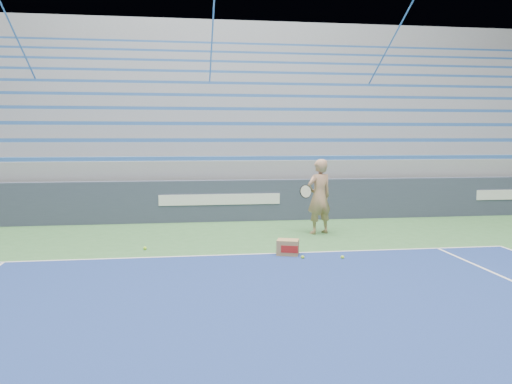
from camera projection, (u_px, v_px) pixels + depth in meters
The scene contains 8 objects.
sponsor_barrier at pixel (220, 201), 13.33m from camera, with size 30.00×0.32×1.10m.
bleachers at pixel (209, 134), 18.77m from camera, with size 31.00×9.15×7.30m.
tennis_player at pixel (319, 196), 11.53m from camera, with size 0.97×0.92×1.74m.
ball_box at pixel (288, 248), 9.45m from camera, with size 0.48×0.42×0.30m.
tennis_ball_0 at pixel (289, 253), 9.52m from camera, with size 0.07×0.07×0.07m, color #B4ED30.
tennis_ball_1 at pixel (342, 257), 9.17m from camera, with size 0.07×0.07×0.07m, color #B4ED30.
tennis_ball_2 at pixel (303, 257), 9.17m from camera, with size 0.07×0.07×0.07m, color #B4ED30.
tennis_ball_3 at pixel (145, 248), 9.92m from camera, with size 0.07×0.07×0.07m, color #B4ED30.
Camera 1 is at (-0.84, 2.64, 2.21)m, focal length 35.00 mm.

